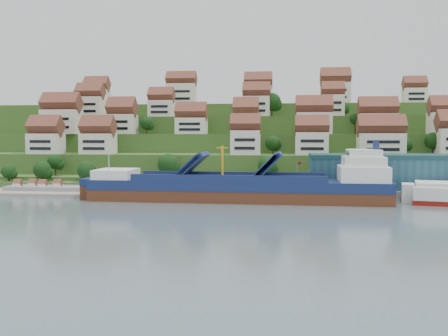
# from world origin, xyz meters

# --- Properties ---
(ground) EXTENTS (300.00, 300.00, 0.00)m
(ground) POSITION_xyz_m (0.00, 0.00, 0.00)
(ground) COLOR slate
(ground) RESTS_ON ground
(quay) EXTENTS (180.00, 14.00, 2.20)m
(quay) POSITION_xyz_m (20.00, 15.00, 1.10)
(quay) COLOR gray
(quay) RESTS_ON ground
(pebble_beach) EXTENTS (45.00, 20.00, 1.00)m
(pebble_beach) POSITION_xyz_m (-58.00, 12.00, 0.50)
(pebble_beach) COLOR gray
(pebble_beach) RESTS_ON ground
(hillside) EXTENTS (260.00, 128.00, 31.00)m
(hillside) POSITION_xyz_m (0.00, 103.55, 10.66)
(hillside) COLOR #2D4C1E
(hillside) RESTS_ON ground
(hillside_village) EXTENTS (153.87, 63.73, 29.36)m
(hillside_village) POSITION_xyz_m (-2.33, 60.28, 24.11)
(hillside_village) COLOR silver
(hillside_village) RESTS_ON ground
(hillside_trees) EXTENTS (143.60, 62.57, 31.24)m
(hillside_trees) POSITION_xyz_m (-9.82, 44.06, 16.45)
(hillside_trees) COLOR #163A13
(hillside_trees) RESTS_ON ground
(warehouse) EXTENTS (60.00, 15.00, 10.00)m
(warehouse) POSITION_xyz_m (52.00, 17.00, 7.20)
(warehouse) COLOR #234D5F
(warehouse) RESTS_ON quay
(flagpole) EXTENTS (1.28, 0.16, 8.00)m
(flagpole) POSITION_xyz_m (18.11, 10.00, 6.88)
(flagpole) COLOR gray
(flagpole) RESTS_ON quay
(beach_huts) EXTENTS (14.40, 3.70, 2.20)m
(beach_huts) POSITION_xyz_m (-60.00, 10.75, 2.10)
(beach_huts) COLOR white
(beach_huts) RESTS_ON pebble_beach
(cargo_ship) EXTENTS (80.50, 14.01, 17.84)m
(cargo_ship) POSITION_xyz_m (4.06, 0.67, 3.38)
(cargo_ship) COLOR #542B19
(cargo_ship) RESTS_ON ground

